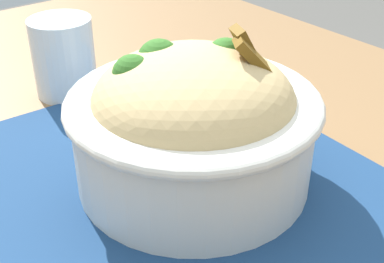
{
  "coord_description": "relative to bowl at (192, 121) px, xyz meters",
  "views": [
    {
      "loc": [
        -0.29,
        0.24,
        1.05
      ],
      "look_at": [
        0.01,
        0.0,
        0.82
      ],
      "focal_mm": 49.17,
      "sensor_mm": 36.0,
      "label": 1
    }
  ],
  "objects": [
    {
      "name": "table",
      "position": [
        -0.02,
        -0.0,
        -0.14
      ],
      "size": [
        1.2,
        0.82,
        0.76
      ],
      "color": "olive",
      "rests_on": "ground_plane"
    },
    {
      "name": "drinking_glass",
      "position": [
        0.23,
        0.0,
        -0.02
      ],
      "size": [
        0.07,
        0.07,
        0.09
      ],
      "color": "silver",
      "rests_on": "table"
    },
    {
      "name": "placemat",
      "position": [
        0.01,
        0.02,
        -0.06
      ],
      "size": [
        0.41,
        0.36,
        0.0
      ],
      "primitive_type": "cube",
      "rotation": [
        0.0,
        0.0,
        -0.04
      ],
      "color": "navy",
      "rests_on": "table"
    },
    {
      "name": "fork",
      "position": [
        0.08,
        -0.0,
        -0.06
      ],
      "size": [
        0.04,
        0.13,
        0.0
      ],
      "color": "#BCBCBC",
      "rests_on": "placemat"
    },
    {
      "name": "bowl",
      "position": [
        0.0,
        0.0,
        0.0
      ],
      "size": [
        0.24,
        0.24,
        0.14
      ],
      "color": "silver",
      "rests_on": "placemat"
    }
  ]
}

